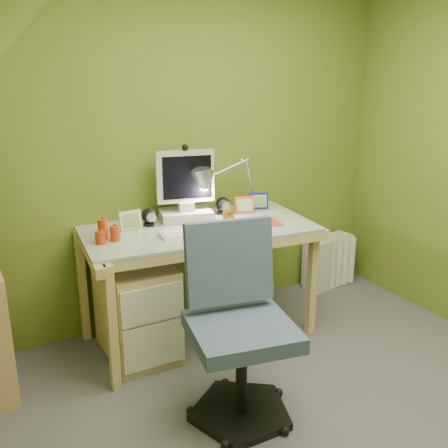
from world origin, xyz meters
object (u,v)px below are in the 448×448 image
desk (199,282)px  radiator (328,261)px  task_chair (242,327)px  monitor (185,178)px  desk_lamp (244,172)px

desk → radiator: 1.33m
desk → task_chair: bearing=-96.2°
task_chair → radiator: task_chair is taller
desk → monitor: 0.70m
desk → desk_lamp: size_ratio=2.67×
monitor → radiator: 1.56m
monitor → task_chair: (-0.18, -1.05, -0.54)m
desk_lamp → desk: bearing=-160.1°
desk_lamp → task_chair: size_ratio=0.52×
desk → desk_lamp: (0.45, 0.18, 0.66)m
desk → task_chair: (-0.18, -0.87, 0.13)m
desk → monitor: size_ratio=2.58×
desk_lamp → radiator: size_ratio=1.30×
task_chair → desk: bearing=88.8°
desk_lamp → radiator: (0.85, 0.05, -0.85)m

